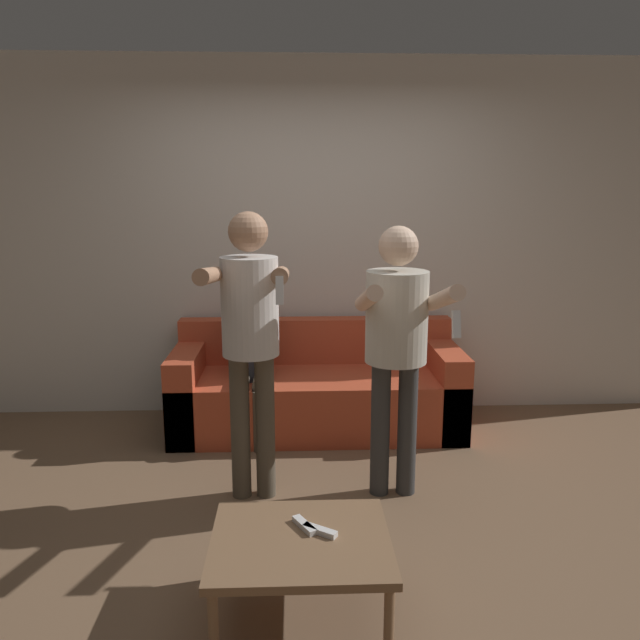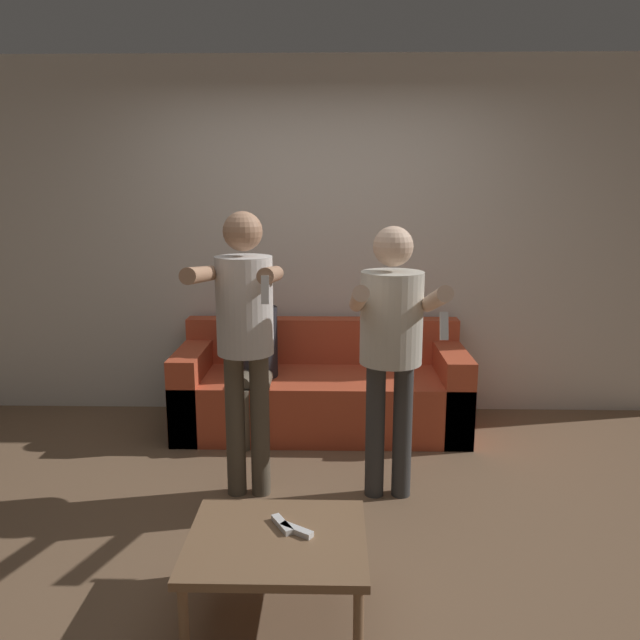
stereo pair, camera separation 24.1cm
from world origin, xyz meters
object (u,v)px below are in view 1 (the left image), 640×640
object	(u,v)px
person_standing_right	(397,331)
remote_far	(304,525)
person_standing_left	(250,324)
couch	(317,392)
person_seated	(252,350)
remote_near	(320,531)
coffee_table	(301,547)

from	to	relation	value
person_standing_right	remote_far	distance (m)	1.25
person_standing_left	person_standing_right	world-z (taller)	person_standing_left
couch	person_seated	world-z (taller)	person_seated
person_standing_left	remote_near	xyz separation A→B (m)	(0.34, -1.01, -0.65)
person_standing_left	coffee_table	bearing A→B (deg)	-75.94
person_standing_right	remote_near	size ratio (longest dim) A/B	10.69
couch	remote_near	size ratio (longest dim) A/B	14.31
remote_near	person_seated	bearing A→B (deg)	101.76
remote_far	couch	bearing A→B (deg)	86.45
remote_near	remote_far	bearing A→B (deg)	145.37
coffee_table	couch	bearing A→B (deg)	86.12
coffee_table	person_standing_left	bearing A→B (deg)	104.06
person_seated	remote_near	size ratio (longest dim) A/B	8.00
couch	remote_near	world-z (taller)	couch
couch	person_standing_left	size ratio (longest dim) A/B	1.27
person_standing_right	remote_far	world-z (taller)	person_standing_right
person_seated	person_standing_right	bearing A→B (deg)	-46.26
person_standing_left	remote_near	distance (m)	1.24
person_standing_left	person_standing_right	distance (m)	0.81
couch	person_standing_right	world-z (taller)	person_standing_right
person_seated	remote_far	world-z (taller)	person_seated
person_seated	remote_far	distance (m)	1.92
person_seated	remote_far	size ratio (longest dim) A/B	7.81
coffee_table	remote_far	xyz separation A→B (m)	(0.02, 0.08, 0.05)
person_standing_right	remote_far	size ratio (longest dim) A/B	10.44
couch	remote_far	world-z (taller)	couch
person_standing_right	remote_near	distance (m)	1.26
remote_near	couch	bearing A→B (deg)	88.26
person_standing_left	coffee_table	world-z (taller)	person_standing_left
remote_far	person_seated	bearing A→B (deg)	100.17
couch	remote_far	xyz separation A→B (m)	(-0.13, -2.02, 0.10)
couch	person_standing_left	xyz separation A→B (m)	(-0.40, -1.06, 0.75)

